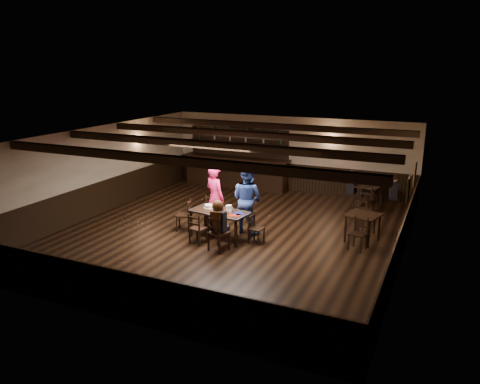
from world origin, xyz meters
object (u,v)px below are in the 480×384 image
at_px(chair_near_left, 196,227).
at_px(bar_counter, 237,168).
at_px(chair_near_right, 216,231).
at_px(woman_pink, 215,197).
at_px(cake, 209,206).
at_px(man_blue, 247,199).
at_px(dining_table, 220,214).

xyz_separation_m(chair_near_left, bar_counter, (-1.57, 5.85, 0.25)).
relative_size(chair_near_left, bar_counter, 0.20).
relative_size(chair_near_right, woman_pink, 0.52).
bearing_deg(cake, chair_near_right, -53.38).
relative_size(woman_pink, cake, 6.44).
bearing_deg(woman_pink, chair_near_right, 141.04).
height_order(woman_pink, man_blue, man_blue).
xyz_separation_m(chair_near_right, woman_pink, (-0.82, 1.53, 0.36)).
distance_m(woman_pink, cake, 0.53).
bearing_deg(woman_pink, man_blue, -151.96).
xyz_separation_m(dining_table, man_blue, (0.47, 0.74, 0.27)).
distance_m(dining_table, woman_pink, 0.84).
bearing_deg(cake, bar_counter, 106.60).
relative_size(woman_pink, bar_counter, 0.43).
bearing_deg(bar_counter, woman_pink, -72.45).
height_order(chair_near_left, woman_pink, woman_pink).
height_order(chair_near_left, cake, cake).
height_order(dining_table, woman_pink, woman_pink).
bearing_deg(man_blue, chair_near_left, 75.68).
bearing_deg(dining_table, bar_counter, 110.22).
xyz_separation_m(dining_table, chair_near_left, (-0.35, -0.65, -0.20)).
distance_m(dining_table, chair_near_left, 0.76).
bearing_deg(chair_near_right, bar_counter, 110.43).
bearing_deg(dining_table, woman_pink, 126.16).
bearing_deg(cake, dining_table, -19.55).
distance_m(dining_table, bar_counter, 5.55).
relative_size(chair_near_left, woman_pink, 0.45).
distance_m(chair_near_right, cake, 1.29).
bearing_deg(chair_near_right, dining_table, 111.66).
relative_size(dining_table, chair_near_left, 2.03).
relative_size(chair_near_right, cake, 3.34).
bearing_deg(bar_counter, chair_near_left, -75.02).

